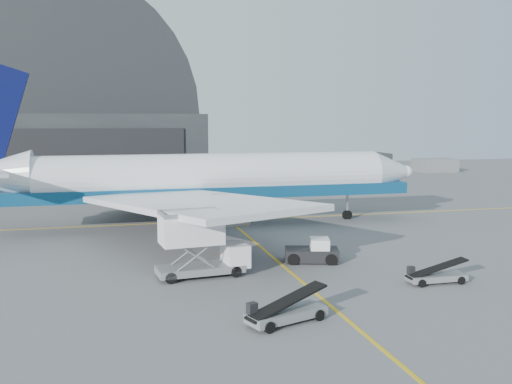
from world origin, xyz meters
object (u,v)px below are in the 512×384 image
object	(u,v)px
belt_loader_a	(286,313)
belt_loader_b	(436,276)
airliner	(196,179)
pushback_tug	(313,253)
catering_truck	(199,245)

from	to	relation	value
belt_loader_a	belt_loader_b	world-z (taller)	belt_loader_a
airliner	pushback_tug	xyz separation A→B (m)	(6.61, -17.34, -4.17)
catering_truck	belt_loader_b	world-z (taller)	catering_truck
catering_truck	pushback_tug	world-z (taller)	catering_truck
pushback_tug	belt_loader_a	size ratio (longest dim) A/B	0.92
airliner	belt_loader_b	world-z (taller)	airliner
pushback_tug	airliner	bearing A→B (deg)	126.99
belt_loader_a	catering_truck	bearing A→B (deg)	87.38
catering_truck	pushback_tug	size ratio (longest dim) A/B	1.46
pushback_tug	belt_loader_a	bearing A→B (deg)	-100.02
catering_truck	pushback_tug	xyz separation A→B (m)	(9.27, 2.08, -1.53)
belt_loader_a	belt_loader_b	xyz separation A→B (m)	(12.13, 4.77, -0.07)
airliner	catering_truck	size ratio (longest dim) A/B	7.45
catering_truck	belt_loader_a	size ratio (longest dim) A/B	1.34
catering_truck	belt_loader_a	world-z (taller)	catering_truck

